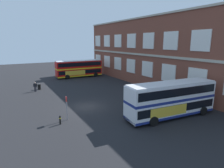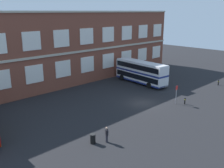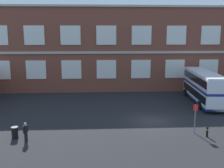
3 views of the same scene
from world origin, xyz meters
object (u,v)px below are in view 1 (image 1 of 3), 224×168
at_px(double_decker_near, 79,68).
at_px(double_decker_middle, 171,99).
at_px(waiting_passenger, 35,86).
at_px(bus_stand_flag, 67,106).
at_px(safety_bollard_east, 60,120).
at_px(station_litter_bin, 39,87).

xyz_separation_m(double_decker_near, double_decker_middle, (29.43, 0.41, 0.00)).
bearing_deg(waiting_passenger, double_decker_middle, 30.91).
distance_m(waiting_passenger, bus_stand_flag, 15.01).
bearing_deg(safety_bollard_east, station_litter_bin, 177.93).
bearing_deg(station_litter_bin, double_decker_middle, 27.78).
distance_m(double_decker_middle, safety_bollard_east, 12.55).
distance_m(double_decker_middle, bus_stand_flag, 11.82).
height_order(bus_stand_flag, station_litter_bin, bus_stand_flag).
xyz_separation_m(bus_stand_flag, station_litter_bin, (-16.11, -0.40, -1.12)).
relative_size(double_decker_near, safety_bollard_east, 11.65).
bearing_deg(bus_stand_flag, safety_bollard_east, -51.87).
bearing_deg(double_decker_near, station_litter_bin, -52.02).
xyz_separation_m(waiting_passenger, station_litter_bin, (-1.16, 0.82, -0.41)).
distance_m(waiting_passenger, station_litter_bin, 1.48).
height_order(waiting_passenger, bus_stand_flag, bus_stand_flag).
bearing_deg(double_decker_middle, safety_bollard_east, -109.66).
distance_m(double_decker_near, waiting_passenger, 14.99).
height_order(double_decker_near, bus_stand_flag, double_decker_near).
bearing_deg(safety_bollard_east, double_decker_middle, 70.34).
xyz_separation_m(station_litter_bin, safety_bollard_east, (16.90, -0.61, -0.03)).
height_order(waiting_passenger, safety_bollard_east, waiting_passenger).
height_order(double_decker_near, waiting_passenger, double_decker_near).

